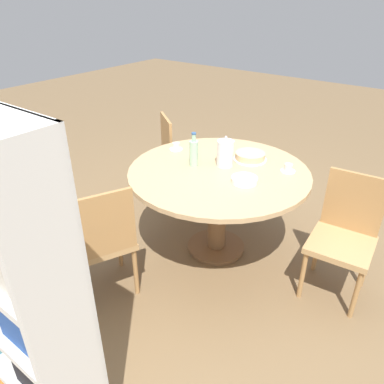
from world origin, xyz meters
name	(u,v)px	position (x,y,z in m)	size (l,w,h in m)	color
ground_plane	(216,248)	(0.00, 0.00, 0.00)	(14.00, 14.00, 0.00)	brown
dining_table	(218,185)	(0.00, 0.00, 0.62)	(1.41, 1.41, 0.75)	brown
chair_a	(180,156)	(0.82, -0.53, 0.47)	(0.59, 0.59, 0.89)	#A87A47
chair_b	(102,239)	(0.34, 0.92, 0.47)	(0.56, 0.56, 0.89)	#A87A47
chair_c	(344,234)	(-0.97, -0.14, 0.47)	(0.45, 0.45, 0.89)	#A87A47
bookshelf	(7,287)	(0.03, 1.70, 0.80)	(0.99, 0.28, 1.64)	silver
coffee_pot	(225,152)	(0.01, -0.10, 0.86)	(0.13, 0.13, 0.25)	silver
water_bottle	(194,153)	(0.20, 0.05, 0.86)	(0.07, 0.07, 0.27)	#99C6A3
cake_main	(250,157)	(-0.10, -0.31, 0.78)	(0.27, 0.27, 0.06)	silver
cup_a	(225,149)	(0.16, -0.34, 0.77)	(0.11, 0.11, 0.06)	white
cup_b	(176,147)	(0.53, -0.12, 0.77)	(0.11, 0.11, 0.06)	white
cup_c	(288,169)	(-0.44, -0.30, 0.77)	(0.11, 0.11, 0.06)	white
plate_stack	(244,180)	(-0.26, 0.06, 0.77)	(0.19, 0.19, 0.04)	white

